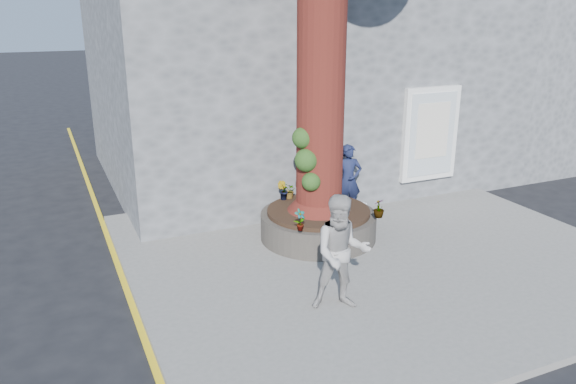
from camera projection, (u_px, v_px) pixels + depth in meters
name	position (u px, v px, depth m)	size (l,w,h in m)	color
ground	(330.00, 295.00, 9.29)	(120.00, 120.00, 0.00)	black
pavement	(374.00, 253.00, 10.71)	(9.00, 8.00, 0.12)	slate
yellow_line	(132.00, 305.00, 8.97)	(0.10, 30.00, 0.01)	yellow
stone_shop	(289.00, 59.00, 15.50)	(10.30, 8.30, 6.30)	#545659
neighbour_shop	(508.00, 55.00, 18.65)	(6.00, 8.00, 6.00)	#545659
planter	(318.00, 224.00, 11.20)	(2.30, 2.30, 0.60)	black
man	(348.00, 180.00, 12.29)	(0.58, 0.38, 1.59)	#161D3D
woman	(342.00, 253.00, 8.40)	(0.88, 0.69, 1.81)	#A39F9C
shopping_bag	(362.00, 209.00, 12.44)	(0.20, 0.12, 0.28)	white
plant_a	(300.00, 220.00, 9.99)	(0.21, 0.14, 0.40)	gray
plant_b	(283.00, 190.00, 11.62)	(0.21, 0.21, 0.39)	gray
plant_c	(379.00, 208.00, 10.64)	(0.20, 0.20, 0.36)	gray
plant_d	(290.00, 191.00, 11.69)	(0.30, 0.27, 0.34)	gray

